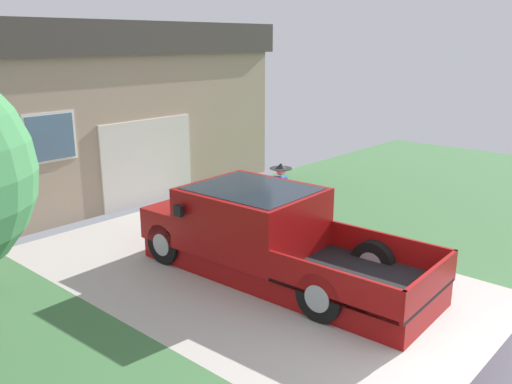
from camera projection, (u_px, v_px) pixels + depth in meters
name	position (u px, v px, depth m)	size (l,w,h in m)	color
pickup_truck	(261.00, 235.00, 10.07)	(2.28, 5.62, 1.58)	maroon
person_with_hat	(281.00, 196.00, 11.59)	(0.48, 0.48, 1.71)	black
handbag	(284.00, 237.00, 11.68)	(0.35, 0.19, 0.42)	brown
house_with_garage	(66.00, 105.00, 15.97)	(10.29, 7.22, 4.65)	tan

